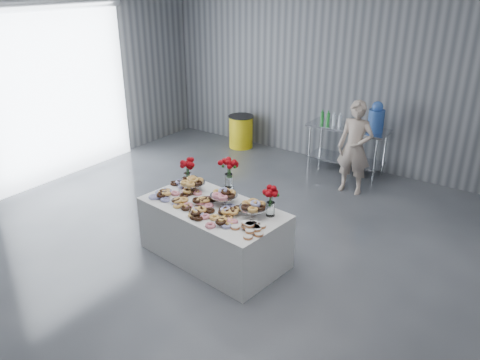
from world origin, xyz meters
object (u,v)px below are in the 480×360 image
Objects in this scene: trash_barrel at (241,131)px; prep_table at (347,141)px; person at (355,148)px; water_jug at (376,118)px; display_table at (214,232)px.

prep_table is at bearing 0.00° from trash_barrel.
prep_table is 0.93× the size of person.
person is at bearing -93.48° from water_jug.
prep_table is (0.22, 3.78, 0.24)m from display_table.
prep_table reaches higher than display_table.
water_jug reaches higher than prep_table.
display_table is 3.80m from prep_table.
prep_table is 0.91m from person.
prep_table is at bearing 180.00° from water_jug.
water_jug is 0.85m from person.
water_jug is at bearing 0.00° from trash_barrel.
display_table is 3.11m from person.
display_table is 1.27× the size of prep_table.
display_table is at bearing -59.57° from trash_barrel.
display_table is at bearing -106.92° from person.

